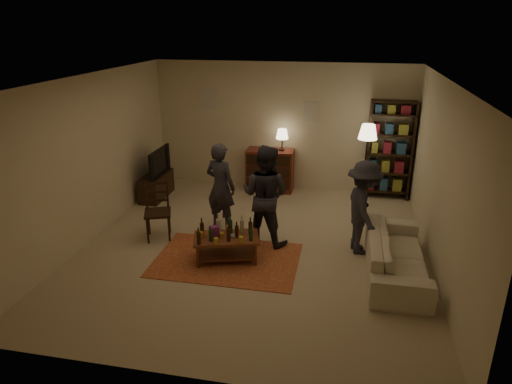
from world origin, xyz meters
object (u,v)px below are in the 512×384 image
(bookshelf, at_px, (389,149))
(floor_lamp, at_px, (367,138))
(dresser, at_px, (270,169))
(sofa, at_px, (396,255))
(person_by_sofa, at_px, (363,208))
(tv_stand, at_px, (156,180))
(person_right, at_px, (265,195))
(coffee_table, at_px, (226,239))
(dining_chair, at_px, (157,208))
(person_left, at_px, (221,187))

(bookshelf, height_order, floor_lamp, bookshelf)
(dresser, height_order, bookshelf, bookshelf)
(bookshelf, relative_size, sofa, 0.97)
(floor_lamp, xyz_separation_m, person_by_sofa, (-0.07, -1.99, -0.64))
(tv_stand, distance_m, bookshelf, 4.84)
(person_right, bearing_deg, tv_stand, -16.10)
(coffee_table, relative_size, bookshelf, 0.54)
(person_by_sofa, bearing_deg, dining_chair, 77.79)
(person_by_sofa, bearing_deg, coffee_table, 94.95)
(bookshelf, distance_m, person_by_sofa, 2.65)
(tv_stand, relative_size, person_left, 0.68)
(person_left, relative_size, person_right, 0.93)
(person_left, bearing_deg, dresser, -84.21)
(coffee_table, relative_size, person_right, 0.65)
(person_left, xyz_separation_m, person_by_sofa, (2.41, -0.41, -0.03))
(coffee_table, bearing_deg, floor_lamp, 52.21)
(dining_chair, relative_size, sofa, 0.48)
(dining_chair, bearing_deg, person_right, -16.00)
(tv_stand, bearing_deg, dining_chair, -65.93)
(dresser, xyz_separation_m, person_right, (0.33, -2.49, 0.36))
(tv_stand, relative_size, person_right, 0.63)
(coffee_table, distance_m, floor_lamp, 3.57)
(person_left, height_order, person_right, person_right)
(coffee_table, xyz_separation_m, dresser, (0.14, 3.23, 0.10))
(bookshelf, bearing_deg, person_by_sofa, -101.94)
(floor_lamp, bearing_deg, bookshelf, 51.09)
(person_left, bearing_deg, person_by_sofa, -169.99)
(person_left, distance_m, person_right, 0.94)
(bookshelf, bearing_deg, person_right, -129.46)
(bookshelf, distance_m, sofa, 3.26)
(dining_chair, relative_size, dresser, 0.73)
(sofa, height_order, person_right, person_right)
(coffee_table, distance_m, tv_stand, 3.14)
(dresser, relative_size, person_by_sofa, 0.90)
(dining_chair, distance_m, person_by_sofa, 3.38)
(dining_chair, height_order, tv_stand, tv_stand)
(dining_chair, bearing_deg, dresser, 39.85)
(bookshelf, height_order, person_by_sofa, bookshelf)
(sofa, bearing_deg, person_right, 73.12)
(floor_lamp, bearing_deg, person_by_sofa, -91.88)
(floor_lamp, height_order, sofa, floor_lamp)
(dresser, distance_m, sofa, 3.93)
(person_right, bearing_deg, floor_lamp, -114.39)
(dresser, relative_size, person_right, 0.81)
(floor_lamp, bearing_deg, coffee_table, -127.79)
(coffee_table, distance_m, dresser, 3.23)
(dining_chair, bearing_deg, bookshelf, 13.76)
(bookshelf, height_order, person_left, bookshelf)
(dresser, bearing_deg, floor_lamp, -15.11)
(sofa, bearing_deg, coffee_table, 92.60)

